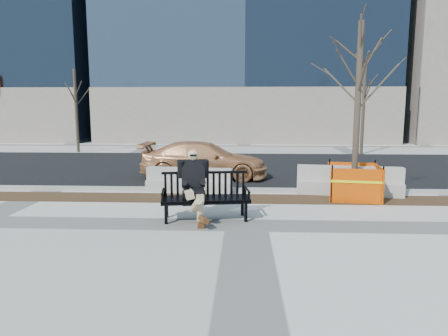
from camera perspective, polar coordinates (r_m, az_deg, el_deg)
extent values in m
plane|color=beige|center=(9.04, 3.19, -8.08)|extent=(120.00, 120.00, 0.00)
cube|color=#47301C|center=(11.55, 3.09, -4.37)|extent=(40.00, 1.20, 0.02)
cube|color=black|center=(17.65, 2.97, 0.14)|extent=(60.00, 10.40, 0.01)
cube|color=#9E9B93|center=(12.47, 3.07, -3.14)|extent=(60.00, 0.25, 0.12)
imported|color=#C1804F|center=(14.93, -2.81, -1.42)|extent=(4.70, 2.07, 1.34)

